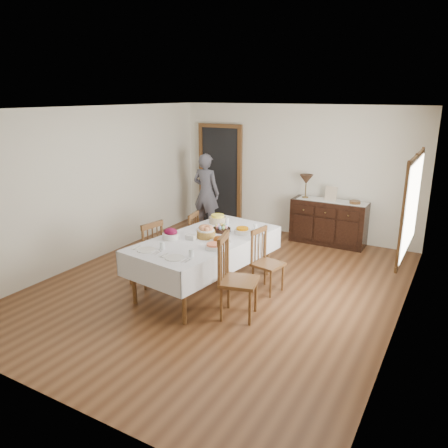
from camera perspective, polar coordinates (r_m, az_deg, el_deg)
The scene contains 26 objects.
ground at distance 6.67m, azimuth -0.43°, elevation -8.06°, with size 6.00×6.00×0.00m, color brown.
room_shell at distance 6.60m, azimuth 0.28°, elevation 6.64°, with size 5.02×6.02×2.65m.
dining_table at distance 6.34m, azimuth -2.43°, elevation -2.60°, with size 1.48×2.45×0.79m.
chair_left_near at distance 6.63m, azimuth -9.97°, elevation -3.72°, with size 0.49×0.49×1.00m.
chair_left_far at distance 7.30m, azimuth -4.83°, elevation -1.94°, with size 0.44×0.44×0.93m.
chair_right_near at distance 5.60m, azimuth 1.41°, elevation -6.84°, with size 0.56×0.56×1.10m.
chair_right_far at distance 6.38m, azimuth 5.45°, elevation -4.71°, with size 0.45×0.45×0.93m.
sideboard at distance 8.60m, azimuth 13.48°, elevation 0.24°, with size 1.41×0.52×0.85m.
person at distance 9.07m, azimuth -2.35°, elevation 4.44°, with size 0.54×0.35×1.74m, color #51515D.
bread_basket at distance 6.29m, azimuth -2.35°, elevation -1.08°, with size 0.26×0.26×0.18m.
egg_basket at distance 6.58m, azimuth -0.31°, elevation -0.64°, with size 0.27×0.27×0.11m.
ham_platter_a at distance 6.64m, azimuth -2.57°, elevation -0.59°, with size 0.27×0.27×0.11m.
ham_platter_b at distance 6.11m, azimuth -0.57°, elevation -2.14°, with size 0.31×0.31×0.11m.
beet_bowl at distance 6.29m, azimuth -6.97°, elevation -1.33°, with size 0.24×0.24×0.16m.
carrot_bowl at distance 6.48m, azimuth 2.41°, elevation -0.91°, with size 0.24×0.24×0.10m.
pineapple_bowl at distance 7.00m, azimuth -0.84°, elevation 0.63°, with size 0.27×0.27×0.14m.
casserole_dish at distance 5.85m, azimuth -1.31°, elevation -2.94°, with size 0.24×0.24×0.07m.
butter_dish at distance 6.23m, azimuth -4.34°, elevation -1.73°, with size 0.15×0.11×0.07m.
setting_left at distance 5.90m, azimuth -9.47°, elevation -3.15°, with size 0.44×0.31×0.10m.
setting_right at distance 5.58m, azimuth -5.77°, elevation -4.19°, with size 0.44×0.31×0.10m.
glass_far_a at distance 6.98m, azimuth 0.40°, elevation 0.47°, with size 0.07×0.07×0.10m.
glass_far_b at distance 6.62m, azimuth 4.10°, elevation -0.44°, with size 0.06×0.06×0.11m.
runner at distance 8.48m, azimuth 13.98°, elevation 2.96°, with size 1.30×0.35×0.01m.
table_lamp at distance 8.54m, azimuth 10.69°, elevation 5.67°, with size 0.26×0.26×0.46m.
picture_frame at distance 8.43m, azimuth 13.79°, elevation 3.84°, with size 0.22×0.08×0.28m.
deco_bowl at distance 8.35m, azimuth 16.74°, elevation 2.71°, with size 0.20×0.20×0.06m.
Camera 1 is at (3.02, -5.25, 2.79)m, focal length 35.00 mm.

